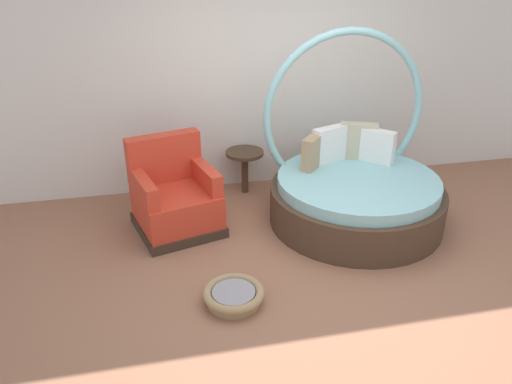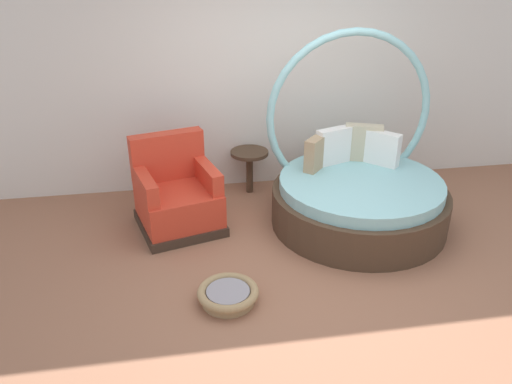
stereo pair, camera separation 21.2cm
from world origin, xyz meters
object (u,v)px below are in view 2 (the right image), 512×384
at_px(pet_basket, 228,294).
at_px(side_table, 249,159).
at_px(red_armchair, 177,197).
at_px(round_daybed, 357,189).

height_order(pet_basket, side_table, side_table).
bearing_deg(side_table, pet_basket, -103.57).
bearing_deg(red_armchair, pet_basket, -74.56).
relative_size(round_daybed, red_armchair, 1.98).
bearing_deg(pet_basket, red_armchair, 105.44).
relative_size(round_daybed, pet_basket, 3.80).
xyz_separation_m(red_armchair, pet_basket, (0.37, -1.35, -0.26)).
bearing_deg(side_table, red_armchair, -142.24).
distance_m(round_daybed, red_armchair, 1.88).
height_order(round_daybed, red_armchair, round_daybed).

